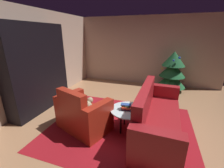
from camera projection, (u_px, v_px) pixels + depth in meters
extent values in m
plane|color=#9E724E|center=(129.00, 123.00, 3.31)|extent=(7.15, 7.15, 0.00)
cube|color=tan|center=(147.00, 51.00, 5.61)|extent=(5.32, 0.06, 2.53)
cube|color=tan|center=(27.00, 61.00, 3.68)|extent=(0.06, 6.08, 2.53)
cube|color=maroon|center=(121.00, 127.00, 3.19)|extent=(2.93, 2.53, 0.01)
cube|color=black|center=(43.00, 69.00, 3.64)|extent=(0.03, 1.76, 2.14)
cube|color=black|center=(59.00, 62.00, 4.47)|extent=(0.40, 0.03, 2.14)
cube|color=black|center=(3.00, 78.00, 2.91)|extent=(0.40, 0.03, 2.14)
cube|color=black|center=(44.00, 107.00, 4.03)|extent=(0.37, 1.71, 0.03)
cube|color=black|center=(41.00, 92.00, 3.90)|extent=(0.37, 1.71, 0.03)
cube|color=black|center=(39.00, 77.00, 3.76)|extent=(0.37, 1.71, 0.02)
cube|color=black|center=(36.00, 60.00, 3.62)|extent=(0.37, 1.71, 0.02)
cube|color=black|center=(33.00, 42.00, 3.49)|extent=(0.37, 1.71, 0.02)
cube|color=black|center=(30.00, 23.00, 3.35)|extent=(0.37, 1.71, 0.03)
cube|color=black|center=(34.00, 79.00, 3.83)|extent=(0.05, 1.09, 0.68)
cube|color=black|center=(35.00, 79.00, 3.82)|extent=(0.03, 1.12, 0.71)
cube|color=orange|center=(60.00, 91.00, 4.74)|extent=(0.25, 0.03, 0.29)
cube|color=#1E547F|center=(60.00, 92.00, 4.70)|extent=(0.29, 0.04, 0.23)
cube|color=brown|center=(57.00, 92.00, 4.67)|extent=(0.20, 0.04, 0.23)
cube|color=navy|center=(57.00, 91.00, 4.60)|extent=(0.25, 0.05, 0.36)
cube|color=red|center=(55.00, 92.00, 4.58)|extent=(0.20, 0.04, 0.32)
cube|color=gold|center=(55.00, 93.00, 4.54)|extent=(0.24, 0.04, 0.29)
cube|color=#953D91|center=(54.00, 50.00, 4.31)|extent=(0.21, 0.03, 0.31)
cube|color=#8E598E|center=(53.00, 51.00, 4.28)|extent=(0.22, 0.03, 0.25)
cube|color=#B8A497|center=(53.00, 52.00, 4.24)|extent=(0.29, 0.04, 0.22)
cube|color=#592425|center=(52.00, 50.00, 4.18)|extent=(0.30, 0.04, 0.34)
cube|color=#A8A692|center=(50.00, 51.00, 4.15)|extent=(0.24, 0.04, 0.30)
cube|color=orange|center=(50.00, 51.00, 4.11)|extent=(0.28, 0.03, 0.31)
cube|color=#25508C|center=(48.00, 50.00, 4.06)|extent=(0.29, 0.04, 0.35)
cube|color=#472735|center=(47.00, 52.00, 4.05)|extent=(0.22, 0.03, 0.26)
cube|color=purple|center=(46.00, 52.00, 4.00)|extent=(0.25, 0.05, 0.26)
cube|color=#4B2C2E|center=(53.00, 36.00, 4.18)|extent=(0.27, 0.04, 0.23)
cube|color=#B13227|center=(51.00, 35.00, 4.13)|extent=(0.23, 0.05, 0.29)
cube|color=orange|center=(50.00, 33.00, 4.07)|extent=(0.25, 0.04, 0.37)
cube|color=#3F7637|center=(49.00, 35.00, 4.04)|extent=(0.28, 0.04, 0.26)
cube|color=orange|center=(47.00, 36.00, 4.01)|extent=(0.21, 0.05, 0.23)
cube|color=orange|center=(46.00, 35.00, 3.96)|extent=(0.23, 0.04, 0.26)
cube|color=maroon|center=(84.00, 119.00, 3.09)|extent=(0.90, 0.88, 0.43)
cube|color=maroon|center=(72.00, 104.00, 2.75)|extent=(0.72, 0.39, 0.48)
cube|color=maroon|center=(99.00, 121.00, 2.79)|extent=(0.39, 0.69, 0.69)
cube|color=maroon|center=(71.00, 107.00, 3.30)|extent=(0.39, 0.69, 0.69)
ellipsoid|color=gray|center=(86.00, 105.00, 3.03)|extent=(0.33, 0.27, 0.18)
sphere|color=gray|center=(90.00, 100.00, 3.12)|extent=(0.13, 0.13, 0.13)
cube|color=maroon|center=(158.00, 124.00, 2.91)|extent=(0.81, 1.73, 0.42)
cube|color=maroon|center=(145.00, 100.00, 2.85)|extent=(0.23, 1.70, 0.53)
cube|color=maroon|center=(154.00, 153.00, 2.02)|extent=(0.75, 0.22, 0.71)
cube|color=maroon|center=(162.00, 99.00, 3.70)|extent=(0.75, 0.22, 0.71)
cylinder|color=black|center=(138.00, 122.00, 2.95)|extent=(0.04, 0.04, 0.45)
cylinder|color=black|center=(125.00, 115.00, 3.21)|extent=(0.04, 0.04, 0.45)
cylinder|color=black|center=(121.00, 124.00, 2.90)|extent=(0.04, 0.04, 0.45)
cylinder|color=silver|center=(128.00, 110.00, 2.95)|extent=(0.73, 0.73, 0.02)
cube|color=#35458A|center=(126.00, 109.00, 2.94)|extent=(0.20, 0.14, 0.02)
cube|color=red|center=(126.00, 108.00, 2.93)|extent=(0.18, 0.15, 0.02)
cube|color=#B43F29|center=(126.00, 107.00, 2.91)|extent=(0.21, 0.16, 0.02)
cube|color=red|center=(126.00, 106.00, 2.91)|extent=(0.20, 0.18, 0.02)
cube|color=#477F4F|center=(126.00, 106.00, 2.91)|extent=(0.16, 0.12, 0.02)
cube|color=#284589|center=(126.00, 105.00, 2.90)|extent=(0.20, 0.12, 0.02)
cylinder|color=navy|center=(139.00, 104.00, 2.92)|extent=(0.07, 0.07, 0.23)
cylinder|color=navy|center=(139.00, 97.00, 2.88)|extent=(0.03, 0.03, 0.08)
cylinder|color=brown|center=(170.00, 88.00, 5.20)|extent=(0.08, 0.08, 0.16)
cone|color=#1A532B|center=(171.00, 79.00, 5.10)|extent=(0.94, 0.94, 0.48)
cone|color=#1A532B|center=(173.00, 69.00, 4.98)|extent=(0.84, 0.84, 0.48)
cone|color=#1A532B|center=(174.00, 59.00, 4.87)|extent=(0.74, 0.74, 0.48)
sphere|color=blue|center=(174.00, 60.00, 4.62)|extent=(0.06, 0.06, 0.06)
sphere|color=blue|center=(179.00, 58.00, 4.57)|extent=(0.08, 0.08, 0.08)
sphere|color=yellow|center=(162.00, 68.00, 5.12)|extent=(0.06, 0.06, 0.06)
sphere|color=red|center=(164.00, 75.00, 5.41)|extent=(0.05, 0.05, 0.05)
sphere|color=blue|center=(165.00, 74.00, 5.41)|extent=(0.06, 0.06, 0.06)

